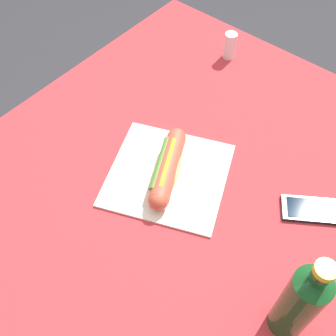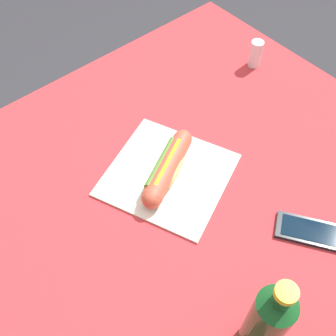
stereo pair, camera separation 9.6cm
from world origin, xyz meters
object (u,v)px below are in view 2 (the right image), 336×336
soda_bottle (267,322)px  salt_shaker (256,54)px  cell_phone (309,231)px  hot_dog (168,167)px

soda_bottle → salt_shaker: soda_bottle is taller
cell_phone → soda_bottle: (-0.25, -0.07, 0.11)m
hot_dog → soda_bottle: 0.42m
cell_phone → hot_dog: bearing=113.0°
salt_shaker → hot_dog: bearing=-162.9°
cell_phone → soda_bottle: 0.29m
cell_phone → salt_shaker: (0.32, 0.46, 0.04)m
cell_phone → soda_bottle: size_ratio=0.60×
hot_dog → soda_bottle: (-0.12, -0.39, 0.08)m
hot_dog → cell_phone: 0.34m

